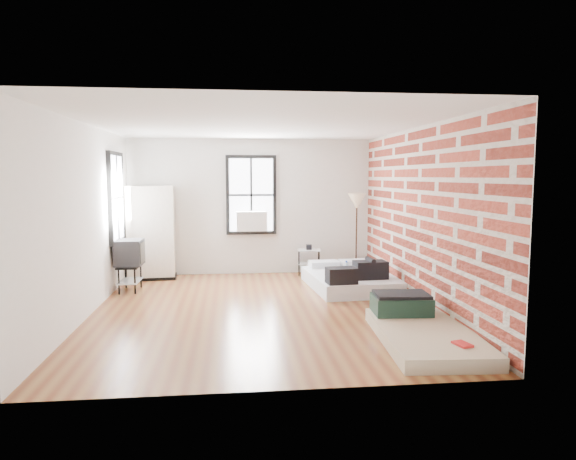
{
  "coord_description": "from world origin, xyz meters",
  "views": [
    {
      "loc": [
        -0.41,
        -7.68,
        2.04
      ],
      "look_at": [
        0.47,
        0.3,
        1.19
      ],
      "focal_mm": 32.0,
      "sensor_mm": 36.0,
      "label": 1
    }
  ],
  "objects": [
    {
      "name": "side_table",
      "position": [
        1.18,
        2.72,
        0.42
      ],
      "size": [
        0.51,
        0.43,
        0.62
      ],
      "rotation": [
        0.0,
        0.0,
        -0.12
      ],
      "color": "black",
      "rests_on": "ground"
    },
    {
      "name": "wardrobe",
      "position": [
        -2.0,
        2.65,
        0.92
      ],
      "size": [
        0.97,
        0.6,
        1.85
      ],
      "rotation": [
        0.0,
        0.0,
        0.07
      ],
      "color": "black",
      "rests_on": "ground"
    },
    {
      "name": "mattress_main",
      "position": [
        1.75,
        1.35,
        0.17
      ],
      "size": [
        1.58,
        2.06,
        0.63
      ],
      "rotation": [
        0.0,
        0.0,
        0.08
      ],
      "color": "silver",
      "rests_on": "ground"
    },
    {
      "name": "mattress_bare",
      "position": [
        1.94,
        -1.6,
        0.13
      ],
      "size": [
        1.23,
        2.14,
        0.45
      ],
      "rotation": [
        0.0,
        0.0,
        -0.07
      ],
      "color": "tan",
      "rests_on": "ground"
    },
    {
      "name": "ground",
      "position": [
        0.0,
        0.0,
        0.0
      ],
      "size": [
        6.0,
        6.0,
        0.0
      ],
      "primitive_type": "plane",
      "color": "brown",
      "rests_on": "ground"
    },
    {
      "name": "floor_lamp",
      "position": [
        2.15,
        2.61,
        1.44
      ],
      "size": [
        0.36,
        0.36,
        1.69
      ],
      "color": "black",
      "rests_on": "ground"
    },
    {
      "name": "room_shell",
      "position": [
        0.23,
        0.36,
        1.74
      ],
      "size": [
        5.02,
        6.02,
        2.8
      ],
      "color": "silver",
      "rests_on": "ground"
    },
    {
      "name": "tv_stand",
      "position": [
        -2.21,
        1.56,
        0.65
      ],
      "size": [
        0.47,
        0.66,
        0.92
      ],
      "rotation": [
        0.0,
        0.0,
        -0.02
      ],
      "color": "black",
      "rests_on": "ground"
    }
  ]
}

